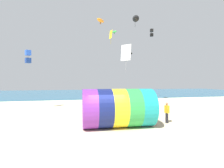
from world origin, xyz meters
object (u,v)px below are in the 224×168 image
Objects in this scene: kite_handler at (167,112)px; kite_white_diamond at (126,53)px; kite_orange_parafoil at (100,20)px; giant_inflatable_tube at (118,108)px; kite_black_box at (152,33)px; kite_black_delta at (135,18)px; kite_blue_box at (28,57)px; kite_green_parafoil at (114,32)px; kite_yellow_diamond at (111,35)px; kite_black_parafoil at (129,54)px.

kite_handler is 0.66× the size of kite_white_diamond.
kite_white_diamond is 1.79× the size of kite_orange_parafoil.
giant_inflatable_tube is 20.52m from kite_black_box.
kite_orange_parafoil is at bearing 110.66° from kite_handler.
kite_black_delta is 8.60m from kite_white_diamond.
kite_blue_box is 12.33m from kite_white_diamond.
kite_black_delta reaches higher than kite_white_diamond.
kite_green_parafoil is (3.99, 17.36, 10.81)m from giant_inflatable_tube.
kite_black_box is 0.87× the size of kite_yellow_diamond.
kite_black_parafoil is (1.67, -3.12, -4.29)m from kite_green_parafoil.
kite_white_diamond is 1.67× the size of kite_yellow_diamond.
kite_white_diamond is (-3.09, -5.75, -5.59)m from kite_black_delta.
kite_orange_parafoil is (-3.60, -6.84, -0.64)m from kite_green_parafoil.
kite_black_delta is at bearing -85.40° from kite_green_parafoil.
kite_orange_parafoil is at bearing 99.16° from kite_white_diamond.
kite_orange_parafoil is (-9.48, -4.22, -0.13)m from kite_black_box.
kite_black_box reaches higher than kite_black_parafoil.
kite_green_parafoil reaches higher than kite_white_diamond.
kite_white_diamond is (10.09, -7.09, -0.31)m from kite_blue_box.
kite_white_diamond is at bearing -118.26° from kite_black_delta.
kite_orange_parafoil reaches higher than kite_blue_box.
kite_green_parafoil reaches higher than kite_handler.
giant_inflatable_tube is at bearing -116.89° from kite_white_diamond.
kite_black_delta is 6.63m from kite_black_parafoil.
kite_black_box is at bearing -24.00° from kite_green_parafoil.
kite_green_parafoil is 0.79× the size of kite_orange_parafoil.
kite_green_parafoil reaches higher than kite_black_delta.
kite_black_box is (5.87, -2.61, -0.51)m from kite_green_parafoil.
kite_yellow_diamond is at bearing 82.38° from giant_inflatable_tube.
kite_yellow_diamond is at bearing -145.92° from kite_black_delta.
giant_inflatable_tube reaches higher than kite_handler.
kite_black_box reaches higher than giant_inflatable_tube.
kite_black_parafoil is at bearing 79.57° from kite_black_delta.
kite_handler is at bearing -89.19° from kite_green_parafoil.
kite_yellow_diamond is (9.35, -3.93, 2.18)m from kite_blue_box.
kite_white_diamond is (-2.65, 2.79, 5.26)m from kite_handler.
kite_handler is 1.18× the size of kite_orange_parafoil.
kite_blue_box is at bearing 157.21° from kite_yellow_diamond.
kite_green_parafoil is 7.76m from kite_orange_parafoil.
kite_yellow_diamond reaches higher than kite_handler.
giant_inflatable_tube is 14.37m from kite_black_delta.
kite_black_delta is (0.44, 8.55, 10.85)m from kite_handler.
kite_black_box is at bearing 24.03° from kite_orange_parafoil.
kite_orange_parafoil is (0.39, 10.52, 10.17)m from giant_inflatable_tube.
kite_black_box is at bearing 56.22° from giant_inflatable_tube.
kite_black_delta is at bearing -5.77° from kite_blue_box.
kite_black_box is 7.84m from kite_black_delta.
kite_black_delta is 14.26m from kite_blue_box.
kite_black_delta is 5.57m from kite_yellow_diamond.
kite_handler is 1.00× the size of kite_black_delta.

